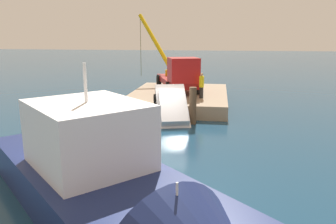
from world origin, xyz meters
TOP-DOWN VIEW (x-y plane):
  - ground at (0.00, 0.00)m, footprint 200.00×200.00m
  - dock at (-6.42, 0.00)m, footprint 10.18×7.40m
  - crane_truck at (-6.91, -0.16)m, footprint 9.20×6.59m
  - dock_worker at (-4.25, 1.86)m, footprint 0.34×0.34m
  - salvaged_car at (-0.42, 0.34)m, footprint 4.47×2.99m
  - moored_yacht at (11.50, 0.78)m, footprint 11.68×11.96m
  - piling_near at (-0.49, -1.84)m, footprint 0.28×0.28m
  - piling_mid at (-0.51, 1.55)m, footprint 0.44×0.44m

SIDE VIEW (x-z plane):
  - ground at x=0.00m, z-range 0.00..0.00m
  - dock at x=-6.42m, z-range 0.00..0.92m
  - moored_yacht at x=11.50m, z-range -2.55..3.61m
  - salvaged_car at x=-0.42m, z-range -1.06..2.34m
  - piling_near at x=-0.49m, z-range 0.00..1.35m
  - piling_mid at x=-0.51m, z-range 0.00..2.26m
  - dock_worker at x=-4.25m, z-range 0.95..2.74m
  - crane_truck at x=-6.91m, z-range -0.87..5.49m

